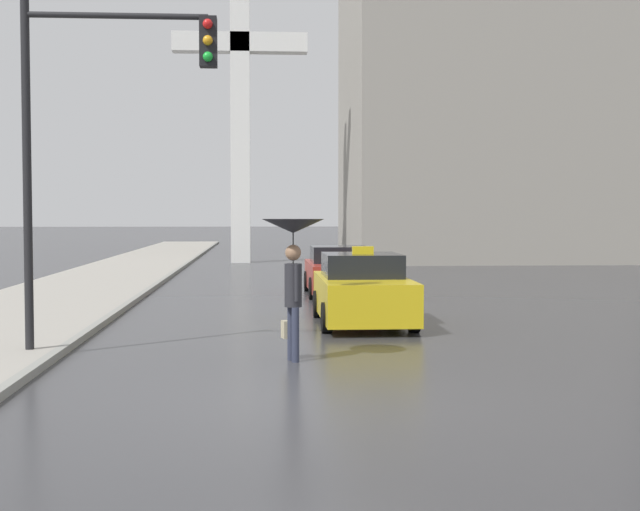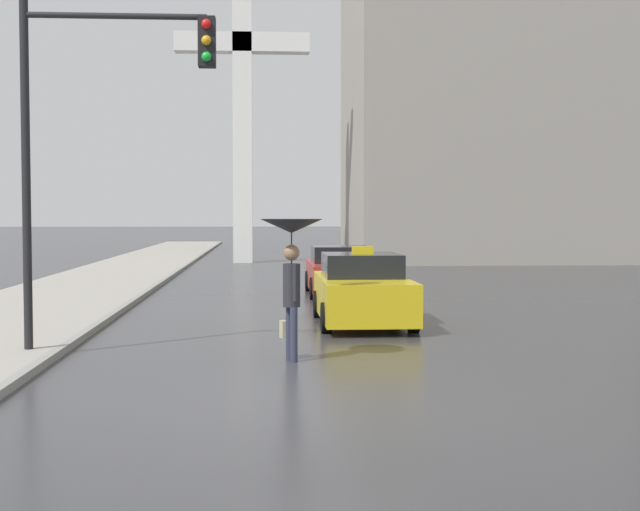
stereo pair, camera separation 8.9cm
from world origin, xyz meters
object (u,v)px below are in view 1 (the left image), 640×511
(sedan_red, at_px, (340,272))
(traffic_light, at_px, (102,110))
(taxi, at_px, (363,291))
(monument_cross, at_px, (240,90))
(pedestrian_with_umbrella, at_px, (293,248))

(sedan_red, bearing_deg, traffic_light, 65.74)
(taxi, height_order, monument_cross, monument_cross)
(traffic_light, bearing_deg, pedestrian_with_umbrella, -12.62)
(taxi, height_order, pedestrian_with_umbrella, pedestrian_with_umbrella)
(taxi, distance_m, pedestrian_with_umbrella, 5.00)
(sedan_red, xyz_separation_m, pedestrian_with_umbrella, (-1.77, -11.37, 1.13))
(monument_cross, bearing_deg, traffic_light, -93.39)
(pedestrian_with_umbrella, distance_m, monument_cross, 29.13)
(taxi, xyz_separation_m, monument_cross, (-3.04, 23.80, 7.45))
(taxi, relative_size, sedan_red, 1.02)
(pedestrian_with_umbrella, bearing_deg, sedan_red, -24.21)
(pedestrian_with_umbrella, height_order, traffic_light, traffic_light)
(sedan_red, bearing_deg, taxi, 88.86)
(sedan_red, height_order, monument_cross, monument_cross)
(taxi, bearing_deg, monument_cross, -82.73)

